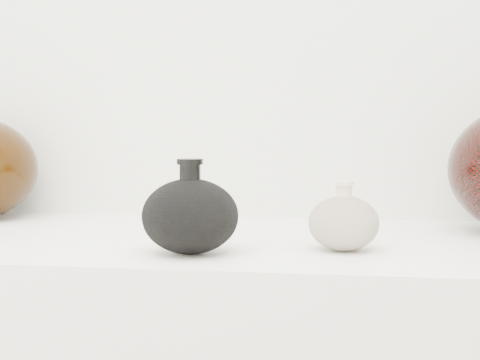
# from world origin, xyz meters

# --- Properties ---
(black_gourd_vase) EXTENTS (0.17, 0.17, 0.13)m
(black_gourd_vase) POSITION_xyz_m (-0.01, 0.81, 0.95)
(black_gourd_vase) COLOR black
(black_gourd_vase) RESTS_ON display_counter
(cream_gourd_vase) EXTENTS (0.12, 0.12, 0.10)m
(cream_gourd_vase) POSITION_xyz_m (0.19, 0.86, 0.94)
(cream_gourd_vase) COLOR #BAAF90
(cream_gourd_vase) RESTS_ON display_counter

